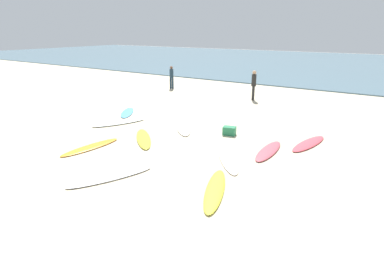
{
  "coord_description": "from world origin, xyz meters",
  "views": [
    {
      "loc": [
        7.79,
        -4.98,
        4.15
      ],
      "look_at": [
        1.0,
        5.32,
        0.3
      ],
      "focal_mm": 29.61,
      "sensor_mm": 36.0,
      "label": 1
    }
  ],
  "objects_px": {
    "surfboard_2": "(119,123)",
    "beachgoer_near": "(254,84)",
    "surfboard_0": "(144,138)",
    "beachgoer_mid": "(172,76)",
    "surfboard_9": "(269,151)",
    "beach_cooler": "(229,131)",
    "surfboard_6": "(127,112)",
    "surfboard_7": "(111,177)",
    "surfboard_4": "(183,128)",
    "surfboard_3": "(90,147)",
    "surfboard_8": "(215,190)",
    "surfboard_5": "(228,160)",
    "surfboard_1": "(309,143)"
  },
  "relations": [
    {
      "from": "surfboard_1",
      "to": "surfboard_4",
      "type": "relative_size",
      "value": 0.99
    },
    {
      "from": "surfboard_3",
      "to": "surfboard_9",
      "type": "bearing_deg",
      "value": 34.91
    },
    {
      "from": "surfboard_7",
      "to": "beach_cooler",
      "type": "height_order",
      "value": "beach_cooler"
    },
    {
      "from": "surfboard_2",
      "to": "surfboard_5",
      "type": "bearing_deg",
      "value": -165.3
    },
    {
      "from": "beach_cooler",
      "to": "beachgoer_mid",
      "type": "bearing_deg",
      "value": 139.27
    },
    {
      "from": "surfboard_6",
      "to": "beachgoer_near",
      "type": "bearing_deg",
      "value": 21.78
    },
    {
      "from": "surfboard_4",
      "to": "surfboard_6",
      "type": "relative_size",
      "value": 1.11
    },
    {
      "from": "surfboard_0",
      "to": "beachgoer_near",
      "type": "bearing_deg",
      "value": -140.48
    },
    {
      "from": "surfboard_0",
      "to": "surfboard_4",
      "type": "distance_m",
      "value": 2.14
    },
    {
      "from": "surfboard_5",
      "to": "surfboard_9",
      "type": "bearing_deg",
      "value": -155.76
    },
    {
      "from": "surfboard_2",
      "to": "surfboard_9",
      "type": "height_order",
      "value": "surfboard_2"
    },
    {
      "from": "surfboard_6",
      "to": "surfboard_8",
      "type": "xyz_separation_m",
      "value": [
        7.89,
        -4.74,
        0.01
      ]
    },
    {
      "from": "surfboard_3",
      "to": "surfboard_7",
      "type": "xyz_separation_m",
      "value": [
        2.48,
        -1.32,
        0.0
      ]
    },
    {
      "from": "surfboard_1",
      "to": "beachgoer_mid",
      "type": "bearing_deg",
      "value": 160.58
    },
    {
      "from": "surfboard_4",
      "to": "beachgoer_mid",
      "type": "bearing_deg",
      "value": 90.66
    },
    {
      "from": "surfboard_7",
      "to": "surfboard_4",
      "type": "bearing_deg",
      "value": -55.01
    },
    {
      "from": "surfboard_8",
      "to": "surfboard_9",
      "type": "bearing_deg",
      "value": 64.81
    },
    {
      "from": "surfboard_3",
      "to": "beachgoer_mid",
      "type": "relative_size",
      "value": 1.46
    },
    {
      "from": "surfboard_0",
      "to": "surfboard_6",
      "type": "xyz_separation_m",
      "value": [
        -3.49,
        2.65,
        -0.01
      ]
    },
    {
      "from": "surfboard_8",
      "to": "surfboard_7",
      "type": "bearing_deg",
      "value": 176.68
    },
    {
      "from": "surfboard_2",
      "to": "beach_cooler",
      "type": "height_order",
      "value": "beach_cooler"
    },
    {
      "from": "surfboard_6",
      "to": "surfboard_9",
      "type": "bearing_deg",
      "value": -44.1
    },
    {
      "from": "surfboard_6",
      "to": "beach_cooler",
      "type": "relative_size",
      "value": 4.25
    },
    {
      "from": "surfboard_5",
      "to": "beachgoer_near",
      "type": "height_order",
      "value": "beachgoer_near"
    },
    {
      "from": "surfboard_7",
      "to": "surfboard_8",
      "type": "xyz_separation_m",
      "value": [
        2.93,
        1.0,
        0.0
      ]
    },
    {
      "from": "surfboard_3",
      "to": "beachgoer_near",
      "type": "xyz_separation_m",
      "value": [
        1.71,
        10.98,
        0.98
      ]
    },
    {
      "from": "surfboard_7",
      "to": "surfboard_3",
      "type": "bearing_deg",
      "value": -4.14
    },
    {
      "from": "surfboard_8",
      "to": "surfboard_9",
      "type": "height_order",
      "value": "surfboard_8"
    },
    {
      "from": "surfboard_2",
      "to": "surfboard_8",
      "type": "relative_size",
      "value": 0.99
    },
    {
      "from": "surfboard_4",
      "to": "surfboard_5",
      "type": "relative_size",
      "value": 1.05
    },
    {
      "from": "surfboard_2",
      "to": "beachgoer_near",
      "type": "height_order",
      "value": "beachgoer_near"
    },
    {
      "from": "surfboard_6",
      "to": "beachgoer_mid",
      "type": "bearing_deg",
      "value": 72.83
    },
    {
      "from": "surfboard_0",
      "to": "beachgoer_mid",
      "type": "distance_m",
      "value": 11.24
    },
    {
      "from": "surfboard_6",
      "to": "surfboard_0",
      "type": "bearing_deg",
      "value": -72.89
    },
    {
      "from": "surfboard_9",
      "to": "beach_cooler",
      "type": "relative_size",
      "value": 4.48
    },
    {
      "from": "surfboard_1",
      "to": "surfboard_6",
      "type": "height_order",
      "value": "surfboard_1"
    },
    {
      "from": "surfboard_0",
      "to": "beachgoer_mid",
      "type": "height_order",
      "value": "beachgoer_mid"
    },
    {
      "from": "surfboard_5",
      "to": "surfboard_6",
      "type": "relative_size",
      "value": 1.06
    },
    {
      "from": "surfboard_0",
      "to": "surfboard_9",
      "type": "xyz_separation_m",
      "value": [
        4.59,
        1.45,
        -0.0
      ]
    },
    {
      "from": "surfboard_3",
      "to": "surfboard_4",
      "type": "relative_size",
      "value": 1.0
    },
    {
      "from": "surfboard_9",
      "to": "surfboard_2",
      "type": "bearing_deg",
      "value": -179.52
    },
    {
      "from": "beach_cooler",
      "to": "surfboard_6",
      "type": "bearing_deg",
      "value": 177.52
    },
    {
      "from": "surfboard_1",
      "to": "beachgoer_mid",
      "type": "xyz_separation_m",
      "value": [
        -11.39,
        6.57,
        0.87
      ]
    },
    {
      "from": "surfboard_3",
      "to": "surfboard_7",
      "type": "height_order",
      "value": "surfboard_7"
    },
    {
      "from": "surfboard_2",
      "to": "surfboard_7",
      "type": "relative_size",
      "value": 0.97
    },
    {
      "from": "surfboard_0",
      "to": "beach_cooler",
      "type": "relative_size",
      "value": 4.88
    },
    {
      "from": "surfboard_4",
      "to": "surfboard_7",
      "type": "bearing_deg",
      "value": -118.08
    },
    {
      "from": "surfboard_3",
      "to": "surfboard_4",
      "type": "distance_m",
      "value": 4.13
    },
    {
      "from": "surfboard_4",
      "to": "beachgoer_near",
      "type": "xyz_separation_m",
      "value": [
        0.25,
        7.12,
        0.98
      ]
    },
    {
      "from": "surfboard_0",
      "to": "beach_cooler",
      "type": "height_order",
      "value": "beach_cooler"
    }
  ]
}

